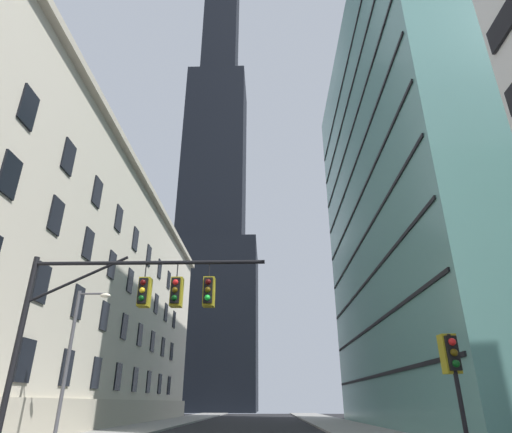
{
  "coord_description": "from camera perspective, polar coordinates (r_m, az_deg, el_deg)",
  "views": [
    {
      "loc": [
        1.92,
        -9.99,
        1.94
      ],
      "look_at": [
        1.06,
        21.73,
        16.09
      ],
      "focal_mm": 29.38,
      "sensor_mm": 36.0,
      "label": 1
    }
  ],
  "objects": [
    {
      "name": "glass_office_midrise",
      "position": [
        45.72,
        22.98,
        3.15
      ],
      "size": [
        15.55,
        36.17,
        42.71
      ],
      "color": "slate",
      "rests_on": "ground"
    },
    {
      "name": "traffic_signal_mast",
      "position": [
        15.57,
        -16.55,
        -11.62
      ],
      "size": [
        8.56,
        0.63,
        6.71
      ],
      "color": "black",
      "rests_on": "sidewalk_left"
    },
    {
      "name": "station_building",
      "position": [
        42.01,
        -25.94,
        -7.92
      ],
      "size": [
        13.21,
        64.08,
        23.84
      ],
      "color": "beige",
      "rests_on": "ground"
    },
    {
      "name": "dark_skyscraper",
      "position": [
        120.33,
        -5.75,
        2.84
      ],
      "size": [
        24.66,
        24.66,
        193.81
      ],
      "color": "black",
      "rests_on": "ground"
    },
    {
      "name": "traffic_light_near_right",
      "position": [
        13.19,
        25.13,
        -17.41
      ],
      "size": [
        0.4,
        0.63,
        3.55
      ],
      "color": "black",
      "rests_on": "sidewalk_right"
    },
    {
      "name": "street_lamppost",
      "position": [
        23.71,
        -23.48,
        -16.2
      ],
      "size": [
        1.77,
        0.32,
        7.19
      ],
      "color": "#47474C",
      "rests_on": "sidewalk_left"
    }
  ]
}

